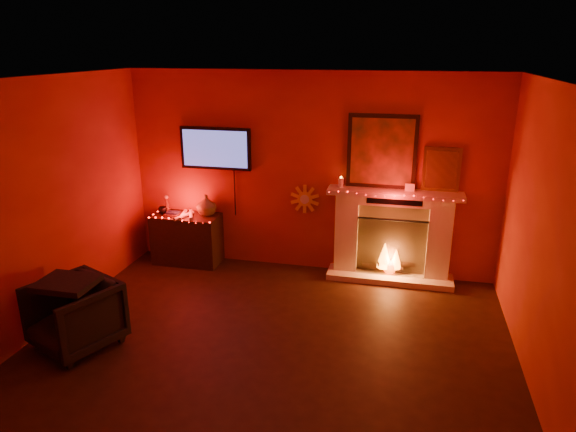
% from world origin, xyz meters
% --- Properties ---
extents(room, '(5.00, 5.00, 5.00)m').
position_xyz_m(room, '(0.00, 0.00, 1.35)').
color(room, black).
rests_on(room, ground).
extents(floor, '(5.00, 5.00, 0.00)m').
position_xyz_m(floor, '(0.00, 0.00, 0.00)').
color(floor, black).
rests_on(floor, ground).
extents(fireplace, '(1.72, 0.40, 2.18)m').
position_xyz_m(fireplace, '(1.14, 2.39, 0.72)').
color(fireplace, beige).
rests_on(fireplace, floor).
extents(tv, '(1.00, 0.07, 1.24)m').
position_xyz_m(tv, '(-1.30, 2.45, 1.65)').
color(tv, black).
rests_on(tv, room).
extents(sunburst_clock, '(0.40, 0.03, 0.40)m').
position_xyz_m(sunburst_clock, '(-0.05, 2.48, 1.00)').
color(sunburst_clock, gold).
rests_on(sunburst_clock, room).
extents(console_table, '(0.94, 0.53, 1.01)m').
position_xyz_m(console_table, '(-1.70, 2.26, 0.40)').
color(console_table, black).
rests_on(console_table, floor).
extents(armchair, '(1.02, 1.03, 0.71)m').
position_xyz_m(armchair, '(-1.95, -0.05, 0.36)').
color(armchair, black).
rests_on(armchair, floor).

